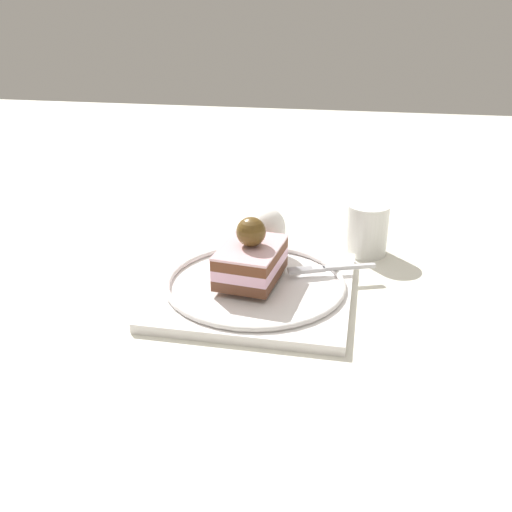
# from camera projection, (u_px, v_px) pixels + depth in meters

# --- Properties ---
(ground_plane) EXTENTS (2.40, 2.40, 0.00)m
(ground_plane) POSITION_uv_depth(u_px,v_px,m) (245.00, 293.00, 0.72)
(ground_plane) COLOR silver
(dessert_plate) EXTENTS (0.24, 0.24, 0.02)m
(dessert_plate) POSITION_uv_depth(u_px,v_px,m) (256.00, 285.00, 0.72)
(dessert_plate) COLOR white
(dessert_plate) RESTS_ON ground_plane
(cake_slice) EXTENTS (0.11, 0.08, 0.08)m
(cake_slice) POSITION_uv_depth(u_px,v_px,m) (251.00, 258.00, 0.70)
(cake_slice) COLOR brown
(cake_slice) RESTS_ON dessert_plate
(whipped_cream_dollop) EXTENTS (0.05, 0.05, 0.06)m
(whipped_cream_dollop) POSITION_uv_depth(u_px,v_px,m) (267.00, 229.00, 0.78)
(whipped_cream_dollop) COLOR white
(whipped_cream_dollop) RESTS_ON dessert_plate
(fork) EXTENTS (0.04, 0.11, 0.00)m
(fork) POSITION_uv_depth(u_px,v_px,m) (329.00, 268.00, 0.73)
(fork) COLOR silver
(fork) RESTS_ON dessert_plate
(drink_glass_near) EXTENTS (0.06, 0.06, 0.07)m
(drink_glass_near) POSITION_uv_depth(u_px,v_px,m) (367.00, 232.00, 0.81)
(drink_glass_near) COLOR white
(drink_glass_near) RESTS_ON ground_plane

